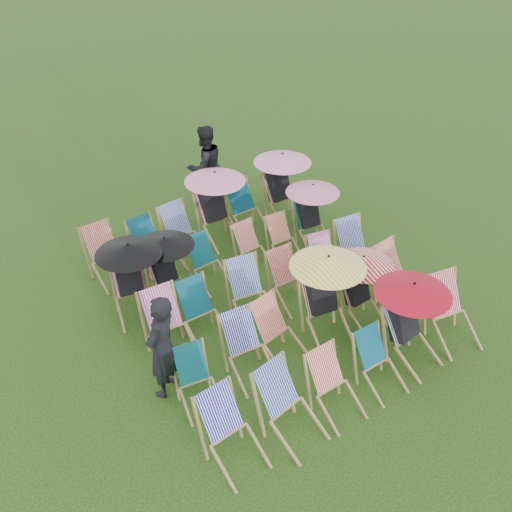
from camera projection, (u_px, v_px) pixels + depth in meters
ground at (269, 309)px, 9.91m from camera, size 100.00×100.00×0.00m
deckchair_0 at (232, 434)px, 7.16m from camera, size 0.71×0.93×0.96m
deckchair_1 at (291, 408)px, 7.48m from camera, size 0.82×1.02×1.00m
deckchair_2 at (336, 387)px, 7.85m from camera, size 0.61×0.84×0.89m
deckchair_3 at (380, 363)px, 8.24m from camera, size 0.57×0.79×0.85m
deckchair_4 at (412, 322)px, 8.55m from camera, size 1.15×1.23×1.36m
deckchair_5 at (453, 313)px, 9.03m from camera, size 0.84×1.05×1.03m
deckchair_6 at (197, 382)px, 7.97m from camera, size 0.65×0.83×0.83m
deckchair_7 at (249, 350)px, 8.41m from camera, size 0.68×0.91×0.95m
deckchair_8 at (280, 334)px, 8.69m from camera, size 0.78×0.98×0.95m
deckchair_9 at (327, 296)px, 9.00m from camera, size 1.21×1.28×1.43m
deckchair_10 at (363, 289)px, 9.34m from camera, size 1.03×1.08×1.22m
deckchair_11 at (400, 278)px, 9.80m from camera, size 0.80×1.03×1.03m
deckchair_12 at (169, 328)px, 8.76m from camera, size 0.71×0.96×1.01m
deckchair_13 at (203, 314)px, 9.09m from camera, size 0.64×0.88×0.94m
deckchair_14 at (251, 294)px, 9.47m from camera, size 0.77×0.98×0.98m
deckchair_15 at (291, 280)px, 9.84m from camera, size 0.62×0.85×0.92m
deckchair_16 at (326, 262)px, 10.34m from camera, size 0.69×0.87×0.85m
deckchair_17 at (358, 249)px, 10.56m from camera, size 0.74×0.96×0.98m
deckchair_18 at (131, 279)px, 9.46m from camera, size 1.11×1.19×1.32m
deckchair_19 at (167, 269)px, 9.81m from camera, size 1.01×1.06×1.20m
deckchair_20 at (208, 263)px, 10.30m from camera, size 0.65×0.86×0.87m
deckchair_21 at (253, 248)px, 10.75m from camera, size 0.60×0.80×0.82m
deckchair_22 at (284, 239)px, 11.00m from camera, size 0.56×0.76×0.81m
deckchair_23 at (312, 214)px, 11.28m from camera, size 1.06×1.11×1.26m
deckchair_24 at (108, 256)px, 10.39m from camera, size 0.72×0.96×0.99m
deckchair_25 at (151, 245)px, 10.74m from camera, size 0.68×0.89×0.91m
deckchair_26 at (184, 233)px, 11.01m from camera, size 0.78×0.99×0.99m
deckchair_27 at (217, 206)px, 11.36m from camera, size 1.21×1.26×1.44m
deckchair_28 at (247, 209)px, 11.78m from camera, size 0.70×0.95×1.00m
deckchair_29 at (283, 186)px, 12.06m from camera, size 1.21×1.27×1.44m
person_left at (162, 347)px, 7.92m from camera, size 0.74×0.69×1.70m
person_rear at (205, 166)px, 12.50m from camera, size 0.95×0.77×1.83m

